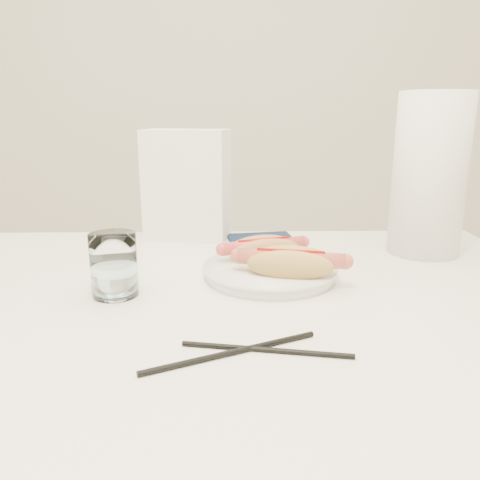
{
  "coord_description": "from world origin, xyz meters",
  "views": [
    {
      "loc": [
        0.06,
        -0.67,
        1.02
      ],
      "look_at": [
        0.07,
        0.06,
        0.82
      ],
      "focal_mm": 35.88,
      "sensor_mm": 36.0,
      "label": 1
    }
  ],
  "objects_px": {
    "plate": "(270,272)",
    "paper_towel_roll": "(429,175)",
    "hotdog_left": "(264,249)",
    "napkin_box": "(187,185)",
    "water_glass": "(114,265)",
    "table": "(194,333)",
    "hotdog_right": "(291,263)"
  },
  "relations": [
    {
      "from": "plate",
      "to": "paper_towel_roll",
      "type": "xyz_separation_m",
      "value": [
        0.31,
        0.14,
        0.14
      ]
    },
    {
      "from": "hotdog_left",
      "to": "napkin_box",
      "type": "relative_size",
      "value": 0.65
    },
    {
      "from": "water_glass",
      "to": "paper_towel_roll",
      "type": "distance_m",
      "value": 0.6
    },
    {
      "from": "paper_towel_roll",
      "to": "table",
      "type": "bearing_deg",
      "value": -152.58
    },
    {
      "from": "table",
      "to": "plate",
      "type": "xyz_separation_m",
      "value": [
        0.12,
        0.08,
        0.07
      ]
    },
    {
      "from": "table",
      "to": "hotdog_right",
      "type": "xyz_separation_m",
      "value": [
        0.15,
        0.04,
        0.1
      ]
    },
    {
      "from": "hotdog_left",
      "to": "water_glass",
      "type": "xyz_separation_m",
      "value": [
        -0.23,
        -0.12,
        0.01
      ]
    },
    {
      "from": "paper_towel_roll",
      "to": "hotdog_right",
      "type": "bearing_deg",
      "value": -146.6
    },
    {
      "from": "table",
      "to": "hotdog_right",
      "type": "distance_m",
      "value": 0.18
    },
    {
      "from": "hotdog_right",
      "to": "table",
      "type": "bearing_deg",
      "value": -154.24
    },
    {
      "from": "table",
      "to": "napkin_box",
      "type": "height_order",
      "value": "napkin_box"
    },
    {
      "from": "table",
      "to": "water_glass",
      "type": "relative_size",
      "value": 12.62
    },
    {
      "from": "table",
      "to": "paper_towel_roll",
      "type": "relative_size",
      "value": 3.96
    },
    {
      "from": "water_glass",
      "to": "napkin_box",
      "type": "height_order",
      "value": "napkin_box"
    },
    {
      "from": "table",
      "to": "water_glass",
      "type": "height_order",
      "value": "water_glass"
    },
    {
      "from": "plate",
      "to": "water_glass",
      "type": "relative_size",
      "value": 2.25
    },
    {
      "from": "hotdog_right",
      "to": "paper_towel_roll",
      "type": "height_order",
      "value": "paper_towel_roll"
    },
    {
      "from": "table",
      "to": "napkin_box",
      "type": "bearing_deg",
      "value": 95.82
    },
    {
      "from": "napkin_box",
      "to": "hotdog_right",
      "type": "bearing_deg",
      "value": -47.83
    },
    {
      "from": "water_glass",
      "to": "hotdog_left",
      "type": "bearing_deg",
      "value": 26.78
    },
    {
      "from": "water_glass",
      "to": "paper_towel_roll",
      "type": "bearing_deg",
      "value": 21.52
    },
    {
      "from": "napkin_box",
      "to": "water_glass",
      "type": "bearing_deg",
      "value": -91.85
    },
    {
      "from": "plate",
      "to": "napkin_box",
      "type": "bearing_deg",
      "value": 120.4
    },
    {
      "from": "hotdog_left",
      "to": "water_glass",
      "type": "distance_m",
      "value": 0.26
    },
    {
      "from": "hotdog_right",
      "to": "plate",
      "type": "bearing_deg",
      "value": 134.15
    },
    {
      "from": "hotdog_right",
      "to": "paper_towel_roll",
      "type": "distance_m",
      "value": 0.36
    },
    {
      "from": "hotdog_left",
      "to": "paper_towel_roll",
      "type": "xyz_separation_m",
      "value": [
        0.32,
        0.1,
        0.11
      ]
    },
    {
      "from": "plate",
      "to": "napkin_box",
      "type": "distance_m",
      "value": 0.33
    },
    {
      "from": "table",
      "to": "hotdog_left",
      "type": "bearing_deg",
      "value": 47.46
    },
    {
      "from": "hotdog_left",
      "to": "hotdog_right",
      "type": "distance_m",
      "value": 0.09
    },
    {
      "from": "water_glass",
      "to": "paper_towel_roll",
      "type": "xyz_separation_m",
      "value": [
        0.55,
        0.22,
        0.1
      ]
    },
    {
      "from": "paper_towel_roll",
      "to": "plate",
      "type": "bearing_deg",
      "value": -155.45
    }
  ]
}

